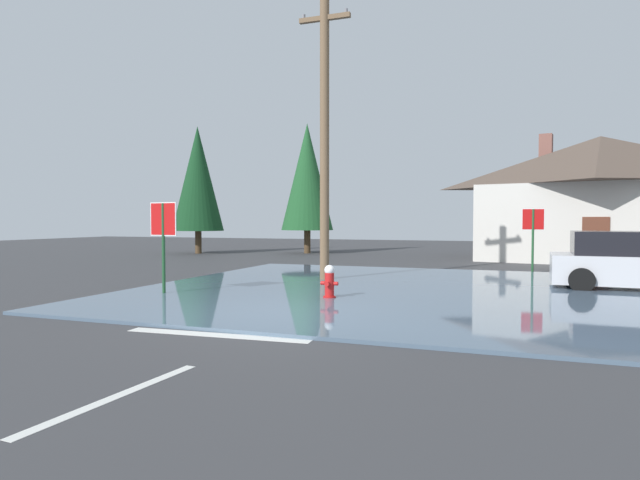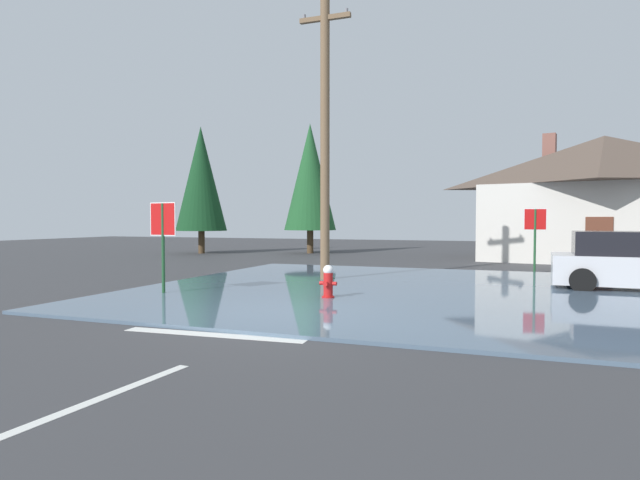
{
  "view_description": "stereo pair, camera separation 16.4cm",
  "coord_description": "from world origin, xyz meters",
  "views": [
    {
      "loc": [
        4.27,
        -9.42,
        1.86
      ],
      "look_at": [
        -0.82,
        4.66,
        1.3
      ],
      "focal_mm": 29.78,
      "sensor_mm": 36.0,
      "label": 1
    },
    {
      "loc": [
        4.42,
        -9.36,
        1.86
      ],
      "look_at": [
        -0.82,
        4.66,
        1.3
      ],
      "focal_mm": 29.78,
      "sensor_mm": 36.0,
      "label": 2
    }
  ],
  "objects": [
    {
      "name": "house",
      "position": [
        8.05,
        17.83,
        2.96
      ],
      "size": [
        11.68,
        8.91,
        6.15
      ],
      "color": "beige",
      "rests_on": "ground"
    },
    {
      "name": "pine_tree_tall_left",
      "position": [
        -12.28,
        16.23,
        4.18
      ],
      "size": [
        2.84,
        2.84,
        7.11
      ],
      "color": "#4C3823",
      "rests_on": "ground"
    },
    {
      "name": "fire_hydrant",
      "position": [
        0.31,
        2.17,
        0.4
      ],
      "size": [
        0.41,
        0.35,
        0.82
      ],
      "color": "red",
      "rests_on": "ground"
    },
    {
      "name": "pine_tree_mid_left",
      "position": [
        -6.58,
        18.48,
        4.3
      ],
      "size": [
        2.92,
        2.92,
        7.31
      ],
      "color": "#4C3823",
      "rests_on": "ground"
    },
    {
      "name": "stop_sign_near",
      "position": [
        -3.78,
        1.52,
        1.65
      ],
      "size": [
        0.82,
        0.13,
        2.3
      ],
      "color": "#1E4C28",
      "rests_on": "ground"
    },
    {
      "name": "utility_pole",
      "position": [
        -1.07,
        5.75,
        4.43
      ],
      "size": [
        1.6,
        0.28,
        8.5
      ],
      "color": "brown",
      "rests_on": "ground"
    },
    {
      "name": "flood_puddle",
      "position": [
        1.54,
        4.33,
        0.03
      ],
      "size": [
        13.3,
        12.28,
        0.07
      ],
      "primitive_type": "cube",
      "color": "#4C6075",
      "rests_on": "ground"
    },
    {
      "name": "parked_car",
      "position": [
        7.4,
        6.5,
        0.75
      ],
      "size": [
        4.45,
        2.22,
        1.57
      ],
      "color": "silver",
      "rests_on": "ground"
    },
    {
      "name": "lane_center_stripe",
      "position": [
        0.38,
        -4.94,
        0.0
      ],
      "size": [
        0.3,
        2.51,
        0.01
      ],
      "primitive_type": "cube",
      "rotation": [
        0.0,
        0.0,
        1.51
      ],
      "color": "silver",
      "rests_on": "ground"
    },
    {
      "name": "ground_plane",
      "position": [
        0.0,
        0.0,
        -0.05
      ],
      "size": [
        80.0,
        80.0,
        0.1
      ],
      "primitive_type": "cube",
      "color": "#38383A"
    },
    {
      "name": "stop_sign_far",
      "position": [
        4.98,
        10.63,
        1.63
      ],
      "size": [
        0.75,
        0.13,
        2.27
      ],
      "color": "#1E4C28",
      "rests_on": "ground"
    },
    {
      "name": "lane_stop_bar",
      "position": [
        -0.19,
        -1.98,
        0.0
      ],
      "size": [
        3.2,
        0.47,
        0.01
      ],
      "primitive_type": "cube",
      "rotation": [
        0.0,
        0.0,
        0.05
      ],
      "color": "silver",
      "rests_on": "ground"
    }
  ]
}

